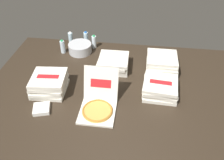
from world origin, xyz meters
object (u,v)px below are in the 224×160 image
at_px(water_bottle_0, 86,38).
at_px(water_bottle_3, 94,42).
at_px(pizza_stack_center_far, 113,63).
at_px(ice_bucket, 80,48).
at_px(pizza_stack_left_mid, 49,84).
at_px(open_pizza_box, 98,103).
at_px(pizza_stack_center_near, 160,88).
at_px(water_bottle_2, 71,39).
at_px(water_bottle_1, 63,47).
at_px(pizza_stack_right_far, 162,64).
at_px(napkin_pile, 41,109).

bearing_deg(water_bottle_0, water_bottle_3, -34.07).
relative_size(pizza_stack_center_far, water_bottle_3, 2.03).
bearing_deg(ice_bucket, pizza_stack_left_mid, -99.86).
xyz_separation_m(open_pizza_box, water_bottle_0, (-0.44, 1.37, 0.02)).
bearing_deg(water_bottle_3, open_pizza_box, -76.96).
xyz_separation_m(pizza_stack_center_near, pizza_stack_left_mid, (-1.31, -0.12, 0.02)).
distance_m(pizza_stack_center_near, water_bottle_2, 1.67).
bearing_deg(pizza_stack_center_far, water_bottle_0, 130.10).
bearing_deg(pizza_stack_center_near, pizza_stack_left_mid, -174.74).
bearing_deg(pizza_stack_center_far, water_bottle_1, 159.20).
relative_size(open_pizza_box, pizza_stack_left_mid, 1.21).
bearing_deg(pizza_stack_center_far, pizza_stack_right_far, 3.25).
xyz_separation_m(pizza_stack_center_far, water_bottle_3, (-0.36, 0.50, 0.01)).
distance_m(open_pizza_box, water_bottle_3, 1.30).
bearing_deg(pizza_stack_center_far, open_pizza_box, -94.84).
distance_m(water_bottle_0, water_bottle_3, 0.18).
distance_m(pizza_stack_left_mid, water_bottle_3, 1.11).
height_order(pizza_stack_left_mid, water_bottle_3, pizza_stack_left_mid).
xyz_separation_m(pizza_stack_right_far, water_bottle_2, (-1.38, 0.52, -0.01)).
distance_m(pizza_stack_right_far, water_bottle_2, 1.48).
relative_size(pizza_stack_left_mid, napkin_pile, 2.54).
height_order(open_pizza_box, ice_bucket, open_pizza_box).
xyz_separation_m(water_bottle_0, water_bottle_1, (-0.28, -0.30, 0.00)).
bearing_deg(pizza_stack_right_far, water_bottle_1, 169.56).
bearing_deg(water_bottle_1, napkin_pile, -84.63).
distance_m(open_pizza_box, pizza_stack_right_far, 1.07).
height_order(ice_bucket, water_bottle_2, water_bottle_2).
distance_m(water_bottle_1, napkin_pile, 1.19).
height_order(open_pizza_box, water_bottle_0, open_pizza_box).
bearing_deg(pizza_stack_right_far, pizza_stack_center_near, -93.96).
height_order(water_bottle_0, water_bottle_1, same).
relative_size(pizza_stack_left_mid, water_bottle_0, 2.14).
relative_size(ice_bucket, water_bottle_3, 1.65).
distance_m(open_pizza_box, water_bottle_2, 1.49).
height_order(water_bottle_2, water_bottle_3, same).
height_order(water_bottle_0, water_bottle_3, same).
relative_size(pizza_stack_right_far, water_bottle_1, 1.99).
xyz_separation_m(pizza_stack_center_near, water_bottle_2, (-1.35, 0.99, 0.01)).
xyz_separation_m(pizza_stack_left_mid, napkin_pile, (0.02, -0.33, -0.08)).
relative_size(water_bottle_1, water_bottle_3, 1.00).
xyz_separation_m(pizza_stack_center_far, ice_bucket, (-0.54, 0.34, -0.02)).
bearing_deg(napkin_pile, water_bottle_0, 83.36).
bearing_deg(pizza_stack_right_far, water_bottle_0, 153.79).
xyz_separation_m(water_bottle_1, water_bottle_2, (0.05, 0.26, 0.00)).
distance_m(open_pizza_box, water_bottle_1, 1.29).
distance_m(water_bottle_3, napkin_pile, 1.42).
relative_size(water_bottle_0, water_bottle_3, 1.00).
height_order(pizza_stack_left_mid, water_bottle_0, pizza_stack_left_mid).
distance_m(open_pizza_box, napkin_pile, 0.63).
height_order(open_pizza_box, pizza_stack_center_near, open_pizza_box).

